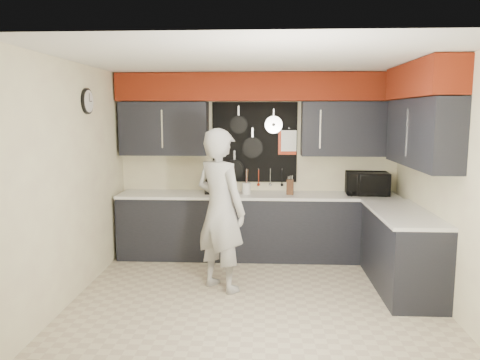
# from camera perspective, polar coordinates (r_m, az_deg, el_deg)

# --- Properties ---
(ground) EXTENTS (4.00, 4.00, 0.00)m
(ground) POSITION_cam_1_polar(r_m,az_deg,el_deg) (5.42, 1.87, -13.97)
(ground) COLOR #C2B697
(ground) RESTS_ON ground
(back_wall_assembly) EXTENTS (4.00, 0.36, 2.60)m
(back_wall_assembly) POSITION_cam_1_polar(r_m,az_deg,el_deg) (6.62, 2.31, 7.86)
(back_wall_assembly) COLOR #F7F5BF
(back_wall_assembly) RESTS_ON ground
(right_wall_assembly) EXTENTS (0.36, 3.50, 2.60)m
(right_wall_assembly) POSITION_cam_1_polar(r_m,az_deg,el_deg) (5.57, 21.57, 6.57)
(right_wall_assembly) COLOR #F7F5BF
(right_wall_assembly) RESTS_ON ground
(left_wall_assembly) EXTENTS (0.05, 3.50, 2.60)m
(left_wall_assembly) POSITION_cam_1_polar(r_m,az_deg,el_deg) (5.50, -19.32, 0.30)
(left_wall_assembly) COLOR #F7F5BF
(left_wall_assembly) RESTS_ON ground
(base_cabinets) EXTENTS (3.95, 2.20, 0.92)m
(base_cabinets) POSITION_cam_1_polar(r_m,az_deg,el_deg) (6.37, 6.53, -6.31)
(base_cabinets) COLOR black
(base_cabinets) RESTS_ON ground
(microwave) EXTENTS (0.59, 0.42, 0.32)m
(microwave) POSITION_cam_1_polar(r_m,az_deg,el_deg) (6.70, 15.23, -0.41)
(microwave) COLOR black
(microwave) RESTS_ON base_cabinets
(knife_block) EXTENTS (0.10, 0.10, 0.21)m
(knife_block) POSITION_cam_1_polar(r_m,az_deg,el_deg) (6.54, 6.12, -0.86)
(knife_block) COLOR #381911
(knife_block) RESTS_ON base_cabinets
(utensil_crock) EXTENTS (0.12, 0.12, 0.16)m
(utensil_crock) POSITION_cam_1_polar(r_m,az_deg,el_deg) (6.55, 0.79, -1.02)
(utensil_crock) COLOR white
(utensil_crock) RESTS_ON base_cabinets
(coffee_maker) EXTENTS (0.23, 0.26, 0.35)m
(coffee_maker) POSITION_cam_1_polar(r_m,az_deg,el_deg) (6.63, -3.50, -0.02)
(coffee_maker) COLOR black
(coffee_maker) RESTS_ON base_cabinets
(person) EXTENTS (0.82, 0.78, 1.88)m
(person) POSITION_cam_1_polar(r_m,az_deg,el_deg) (5.38, -2.41, -3.69)
(person) COLOR #AFAFAD
(person) RESTS_ON ground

